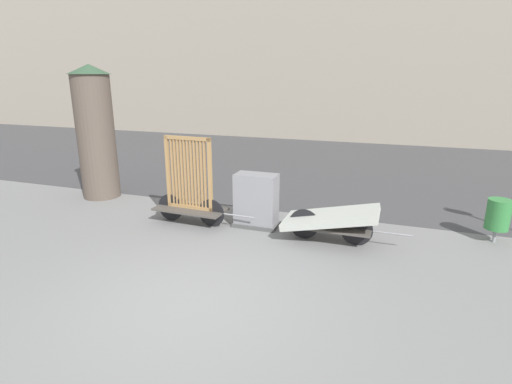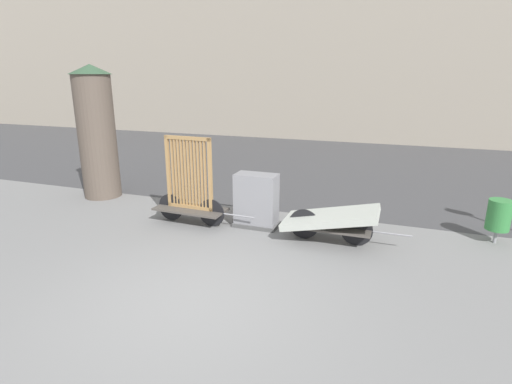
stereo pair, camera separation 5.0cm
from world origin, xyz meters
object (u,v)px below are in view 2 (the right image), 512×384
(advertising_column, at_px, (97,132))
(trash_bin, at_px, (499,215))
(bike_cart_with_bedframe, at_px, (190,193))
(utility_cabinet, at_px, (256,202))
(bike_cart_with_mattress, at_px, (330,220))

(advertising_column, bearing_deg, trash_bin, 0.00)
(bike_cart_with_bedframe, height_order, utility_cabinet, bike_cart_with_bedframe)
(advertising_column, bearing_deg, utility_cabinet, -8.87)
(bike_cart_with_bedframe, relative_size, utility_cabinet, 2.01)
(bike_cart_with_bedframe, distance_m, advertising_column, 3.49)
(trash_bin, bearing_deg, advertising_column, -180.00)
(bike_cart_with_mattress, xyz_separation_m, advertising_column, (-6.16, 1.02, 1.25))
(bike_cart_with_mattress, distance_m, advertising_column, 6.37)
(trash_bin, distance_m, advertising_column, 9.21)
(bike_cart_with_bedframe, height_order, bike_cart_with_mattress, bike_cart_with_bedframe)
(bike_cart_with_bedframe, xyz_separation_m, advertising_column, (-3.18, 1.02, 1.03))
(bike_cart_with_mattress, relative_size, advertising_column, 0.71)
(bike_cart_with_bedframe, bearing_deg, trash_bin, 11.92)
(utility_cabinet, bearing_deg, bike_cart_with_bedframe, -167.49)
(bike_cart_with_bedframe, relative_size, advertising_column, 0.68)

